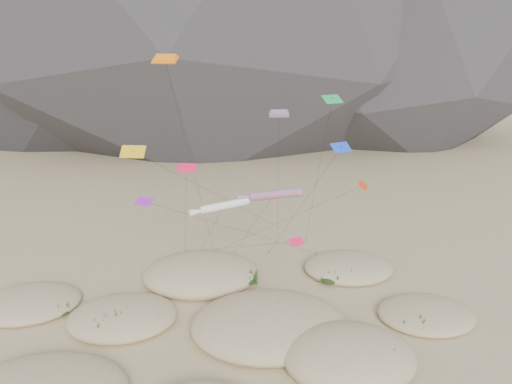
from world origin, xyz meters
TOP-DOWN VIEW (x-y plane):
  - ground at (0.00, 0.00)m, footprint 500.00×500.00m
  - dunes at (-2.41, 4.29)m, footprint 52.66×35.01m
  - dune_grass at (-2.19, 2.64)m, footprint 42.34×28.39m
  - kite_stakes at (2.45, 23.08)m, footprint 18.80×6.16m
  - rainbow_tube_kite at (4.39, 12.89)m, footprint 7.46×11.71m
  - white_tube_kite at (-1.38, 12.47)m, footprint 6.93×13.92m
  - orange_parafoil at (-6.68, 12.29)m, footprint 6.35×13.78m
  - multi_parafoil at (5.48, 15.41)m, footprint 2.83×10.07m
  - delta_kites at (2.29, 10.49)m, footprint 26.60×21.05m

SIDE VIEW (x-z plane):
  - ground at x=0.00m, z-range 0.00..0.00m
  - kite_stakes at x=2.45m, z-range 0.00..0.30m
  - dunes at x=-2.41m, z-range -1.25..2.68m
  - dune_grass at x=-2.19m, z-range 0.09..1.55m
  - white_tube_kite at x=-1.38m, z-range 4.84..15.93m
  - rainbow_tube_kite at x=4.39m, z-range 5.26..17.46m
  - delta_kites at x=2.29m, z-range 3.92..26.24m
  - multi_parafoil at x=5.48m, z-range 9.59..30.13m
  - orange_parafoil at x=-6.68m, z-range 12.52..39.19m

